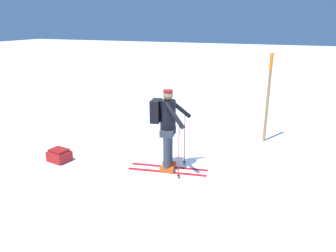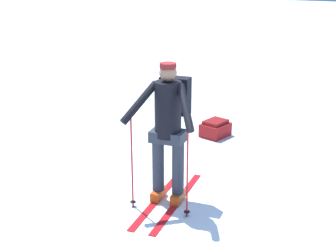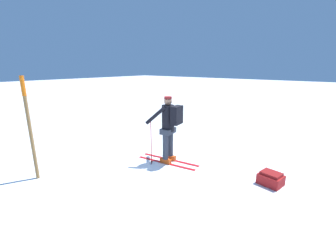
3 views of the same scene
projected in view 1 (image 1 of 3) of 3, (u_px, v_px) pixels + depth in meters
name	position (u px, v px, depth m)	size (l,w,h in m)	color
ground_plane	(179.00, 163.00, 7.50)	(80.00, 80.00, 0.00)	white
skier	(167.00, 125.00, 6.83)	(0.92, 1.75, 1.77)	red
dropped_backpack	(59.00, 155.00, 7.55)	(0.47, 0.54, 0.29)	maroon
trail_marker	(268.00, 92.00, 8.45)	(0.08, 0.08, 2.33)	olive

